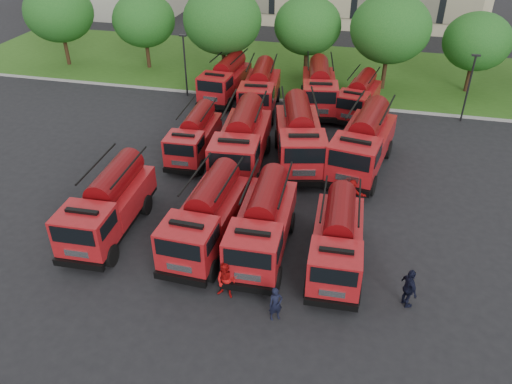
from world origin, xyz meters
TOP-DOWN VIEW (x-y plane):
  - ground at (0.00, 0.00)m, footprint 140.00×140.00m
  - lawn at (0.00, 26.00)m, footprint 70.00×16.00m
  - curb at (0.00, 17.90)m, footprint 70.00×0.30m
  - tree_0 at (-24.00, 22.00)m, footprint 6.30×6.30m
  - tree_1 at (-16.00, 23.00)m, footprint 5.71×5.71m
  - tree_2 at (-8.00, 21.50)m, footprint 6.72×6.72m
  - tree_3 at (-1.00, 24.00)m, footprint 5.88×5.88m
  - tree_4 at (6.00, 22.50)m, footprint 6.55×6.55m
  - tree_5 at (13.00, 23.50)m, footprint 5.46×5.46m
  - lamp_post_0 at (-10.00, 17.20)m, footprint 0.60×0.25m
  - lamp_post_1 at (12.00, 17.20)m, footprint 0.60×0.25m
  - fire_truck_0 at (-7.31, -1.55)m, footprint 2.85×7.25m
  - fire_truck_1 at (-2.11, -1.38)m, footprint 2.85×7.24m
  - fire_truck_2 at (0.73, -1.28)m, footprint 2.78×7.15m
  - fire_truck_3 at (4.37, -1.59)m, footprint 2.63×6.68m
  - fire_truck_4 at (-5.81, 7.35)m, footprint 2.53×6.41m
  - fire_truck_5 at (-2.39, 6.60)m, footprint 3.47×8.21m
  - fire_truck_6 at (0.98, 8.16)m, footprint 4.48×8.34m
  - fire_truck_7 at (5.00, 8.18)m, footprint 4.03×8.31m
  - fire_truck_8 at (-6.71, 17.60)m, footprint 2.93×7.13m
  - fire_truck_9 at (-3.34, 15.75)m, footprint 3.31×7.63m
  - fire_truck_10 at (1.08, 17.19)m, footprint 3.66×7.77m
  - fire_truck_11 at (4.23, 16.66)m, footprint 3.27×6.64m
  - firefighter_0 at (2.27, -5.65)m, footprint 0.75×0.70m
  - firefighter_1 at (-0.10, -4.87)m, footprint 0.96×0.62m
  - firefighter_2 at (7.65, -3.58)m, footprint 1.11×1.32m
  - firefighter_3 at (4.87, -2.72)m, footprint 1.08×0.95m
  - firefighter_4 at (-1.88, -0.04)m, footprint 1.04×1.04m
  - firefighter_5 at (4.70, 3.55)m, footprint 1.77×1.32m

SIDE VIEW (x-z plane):
  - ground at x=0.00m, z-range 0.00..0.00m
  - firefighter_0 at x=2.27m, z-range -0.83..0.83m
  - firefighter_1 at x=-0.10m, z-range -0.92..0.92m
  - firefighter_2 at x=7.65m, z-range -0.98..0.98m
  - firefighter_3 at x=4.87m, z-range -0.75..0.75m
  - firefighter_4 at x=-1.88m, z-range -0.91..0.91m
  - firefighter_5 at x=4.70m, z-range -0.88..0.88m
  - lawn at x=0.00m, z-range 0.00..0.12m
  - curb at x=0.00m, z-range 0.00..0.14m
  - fire_truck_4 at x=-5.81m, z-range 0.01..2.89m
  - fire_truck_11 at x=4.23m, z-range 0.01..2.90m
  - fire_truck_3 at x=4.37m, z-range 0.01..3.01m
  - fire_truck_8 at x=-6.71m, z-range 0.01..3.19m
  - fire_truck_2 at x=0.73m, z-range 0.01..3.23m
  - fire_truck_1 at x=-2.11m, z-range 0.01..3.26m
  - fire_truck_0 at x=-7.31m, z-range 0.01..3.27m
  - fire_truck_9 at x=-3.34m, z-range 0.01..3.38m
  - fire_truck_10 at x=1.08m, z-range 0.01..3.41m
  - fire_truck_6 at x=0.98m, z-range 0.01..3.62m
  - fire_truck_7 at x=5.00m, z-range 0.01..3.64m
  - fire_truck_5 at x=-2.39m, z-range 0.01..3.65m
  - lamp_post_0 at x=-10.00m, z-range 0.34..5.45m
  - lamp_post_1 at x=12.00m, z-range 0.34..5.45m
  - tree_5 at x=13.00m, z-range 1.01..7.69m
  - tree_1 at x=-16.00m, z-range 1.06..8.04m
  - tree_3 at x=-1.00m, z-range 1.09..8.28m
  - tree_0 at x=-24.00m, z-range 1.17..8.87m
  - tree_4 at x=6.00m, z-range 1.21..9.23m
  - tree_2 at x=-8.00m, z-range 1.25..9.46m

